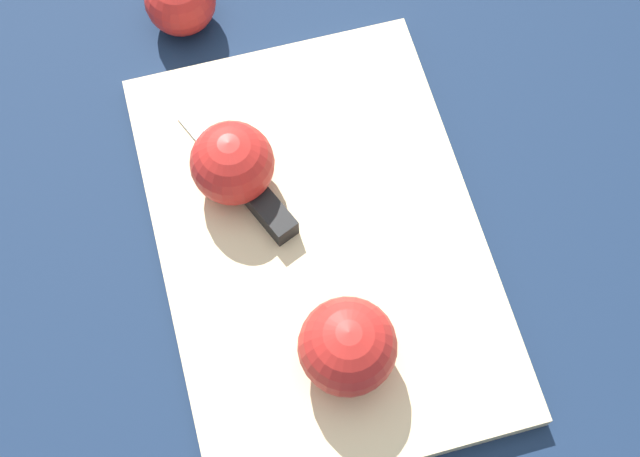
{
  "coord_description": "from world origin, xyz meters",
  "views": [
    {
      "loc": [
        -0.3,
        0.02,
        0.75
      ],
      "look_at": [
        0.0,
        0.0,
        0.04
      ],
      "focal_mm": 50.0,
      "sensor_mm": 36.0,
      "label": 1
    }
  ],
  "objects_px": {
    "apple_half_left": "(347,347)",
    "apple_half_right": "(232,163)",
    "apple_whole": "(180,0)",
    "knife": "(260,201)"
  },
  "relations": [
    {
      "from": "apple_half_right",
      "to": "knife",
      "type": "bearing_deg",
      "value": 79.33
    },
    {
      "from": "apple_half_left",
      "to": "apple_whole",
      "type": "xyz_separation_m",
      "value": [
        0.37,
        0.13,
        -0.02
      ]
    },
    {
      "from": "knife",
      "to": "apple_half_left",
      "type": "bearing_deg",
      "value": 169.66
    },
    {
      "from": "apple_half_right",
      "to": "apple_whole",
      "type": "bearing_deg",
      "value": -128.54
    },
    {
      "from": "apple_half_left",
      "to": "knife",
      "type": "height_order",
      "value": "apple_half_left"
    },
    {
      "from": "apple_half_right",
      "to": "knife",
      "type": "relative_size",
      "value": 0.51
    },
    {
      "from": "knife",
      "to": "apple_whole",
      "type": "relative_size",
      "value": 1.78
    },
    {
      "from": "apple_half_left",
      "to": "apple_half_right",
      "type": "xyz_separation_m",
      "value": [
        0.17,
        0.08,
        -0.0
      ]
    },
    {
      "from": "apple_half_left",
      "to": "apple_half_right",
      "type": "height_order",
      "value": "apple_half_left"
    },
    {
      "from": "apple_half_left",
      "to": "knife",
      "type": "relative_size",
      "value": 0.55
    }
  ]
}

